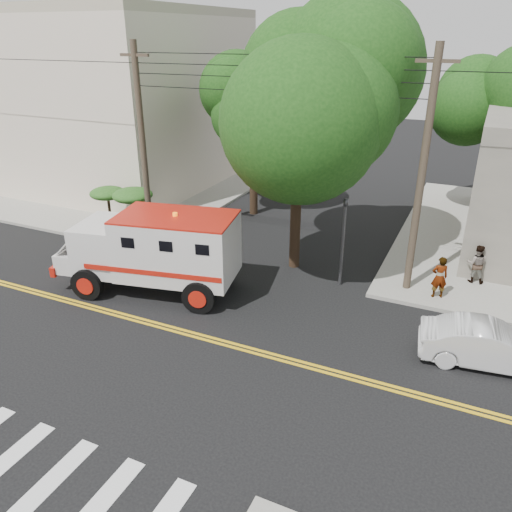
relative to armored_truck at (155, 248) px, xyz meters
The scene contains 15 objects.
ground 3.78m from the armored_truck, 40.83° to the right, with size 100.00×100.00×0.00m, color black.
sidewalk_nw 15.87m from the armored_truck, 134.12° to the left, with size 17.00×17.00×0.15m, color gray.
building_left 18.56m from the armored_truck, 135.35° to the left, with size 16.00×14.00×10.00m, color beige.
utility_pole_left 5.61m from the armored_truck, 128.87° to the left, with size 0.28×0.28×9.00m, color #382D23.
utility_pole_right 10.06m from the armored_truck, 24.55° to the left, with size 0.28×0.28×9.00m, color #382D23.
tree_main 8.08m from the armored_truck, 42.17° to the left, with size 6.08×5.70×9.85m.
tree_left 10.39m from the armored_truck, 90.98° to the left, with size 4.48×4.20×7.70m.
tree_right 18.23m from the armored_truck, 50.12° to the left, with size 4.80×4.50×8.20m.
traffic_signal 7.20m from the armored_truck, 28.48° to the left, with size 0.15×0.18×3.60m.
accessibility_sign 5.45m from the armored_truck, 132.66° to the left, with size 0.45×0.10×2.02m.
palm_planter 6.64m from the armored_truck, 137.87° to the left, with size 3.52×2.63×2.36m.
armored_truck is the anchor object (origin of this frame).
parked_sedan 11.88m from the armored_truck, ahead, with size 1.41×4.05×1.33m, color silver.
pedestrian_a 10.67m from the armored_truck, 20.42° to the left, with size 0.60×0.39×1.64m, color gray.
pedestrian_b 12.53m from the armored_truck, 26.80° to the left, with size 0.76×0.59×1.57m, color gray.
Camera 1 is at (8.22, -11.95, 9.22)m, focal length 35.00 mm.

